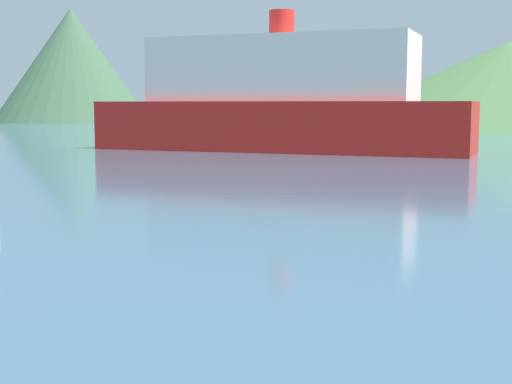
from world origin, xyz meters
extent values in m
cube|color=red|center=(-7.68, 44.22, 1.53)|extent=(23.81, 8.25, 3.05)
cube|color=silver|center=(-7.68, 44.22, 5.03)|extent=(16.75, 6.72, 3.96)
cylinder|color=red|center=(-7.68, 44.22, 7.81)|extent=(1.58, 1.58, 1.60)
cone|color=#38563D|center=(-57.65, 103.52, 8.98)|extent=(25.01, 25.01, 17.96)
cone|color=#476B42|center=(-21.23, 108.59, 6.17)|extent=(44.94, 44.94, 12.33)
cone|color=#3D6038|center=(8.35, 100.29, 5.46)|extent=(49.48, 49.48, 10.91)
camera|label=1|loc=(3.45, 0.75, 2.92)|focal=50.00mm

